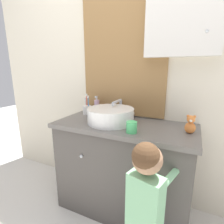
# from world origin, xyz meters

# --- Properties ---
(wall_back) EXTENTS (3.20, 0.18, 2.50)m
(wall_back) POSITION_xyz_m (0.02, 0.62, 1.28)
(wall_back) COLOR beige
(wall_back) RESTS_ON ground_plane
(vanity_counter) EXTENTS (1.10, 0.50, 0.79)m
(vanity_counter) POSITION_xyz_m (0.00, 0.35, 0.40)
(vanity_counter) COLOR #4C4742
(vanity_counter) RESTS_ON ground_plane
(sink_basin) EXTENTS (0.37, 0.43, 0.16)m
(sink_basin) POSITION_xyz_m (-0.11, 0.34, 0.85)
(sink_basin) COLOR white
(sink_basin) RESTS_ON vanity_counter
(toothbrush_holder) EXTENTS (0.08, 0.08, 0.19)m
(toothbrush_holder) POSITION_xyz_m (-0.43, 0.48, 0.83)
(toothbrush_holder) COLOR silver
(toothbrush_holder) RESTS_ON vanity_counter
(soap_dispenser) EXTENTS (0.05, 0.05, 0.18)m
(soap_dispenser) POSITION_xyz_m (-0.34, 0.52, 0.86)
(soap_dispenser) COLOR #CCA3BC
(soap_dispenser) RESTS_ON vanity_counter
(child_figure) EXTENTS (0.27, 0.39, 0.86)m
(child_figure) POSITION_xyz_m (0.30, -0.09, 0.52)
(child_figure) COLOR slate
(child_figure) RESTS_ON ground_plane
(teddy_bear) EXTENTS (0.07, 0.06, 0.13)m
(teddy_bear) POSITION_xyz_m (0.48, 0.34, 0.85)
(teddy_bear) COLOR orange
(teddy_bear) RESTS_ON vanity_counter
(drinking_cup) EXTENTS (0.07, 0.07, 0.08)m
(drinking_cup) POSITION_xyz_m (0.12, 0.19, 0.83)
(drinking_cup) COLOR #4CC670
(drinking_cup) RESTS_ON vanity_counter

